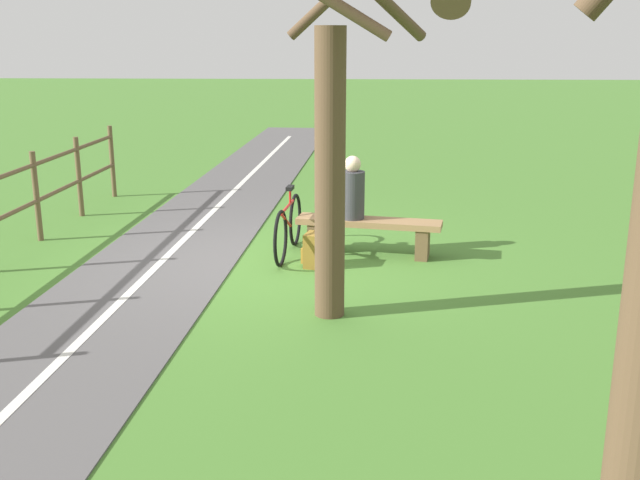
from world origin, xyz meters
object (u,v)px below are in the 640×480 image
Objects in this scene: person_seated at (352,191)px; backpack at (315,250)px; bench at (369,230)px; bicycle at (288,227)px; tree_far_right at (333,153)px.

backpack is at bearing 63.75° from person_seated.
bench is 2.34× the size of person_seated.
backpack is at bearing 50.57° from bench.
tree_far_right is at bearing 22.70° from bicycle.
bicycle is at bearing -52.73° from backpack.
bicycle is 0.46× the size of tree_far_right.
person_seated is at bearing -0.00° from bench.
tree_far_right is at bearing 90.19° from bench.
bicycle is at bearing 14.66° from bench.
bench reaches higher than backpack.
bench is at bearing -140.16° from backpack.
bicycle is 2.59m from tree_far_right.
bench is 1.05m from bicycle.
person_seated is 2.41m from tree_far_right.
bicycle is (0.83, 0.11, -0.46)m from person_seated.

